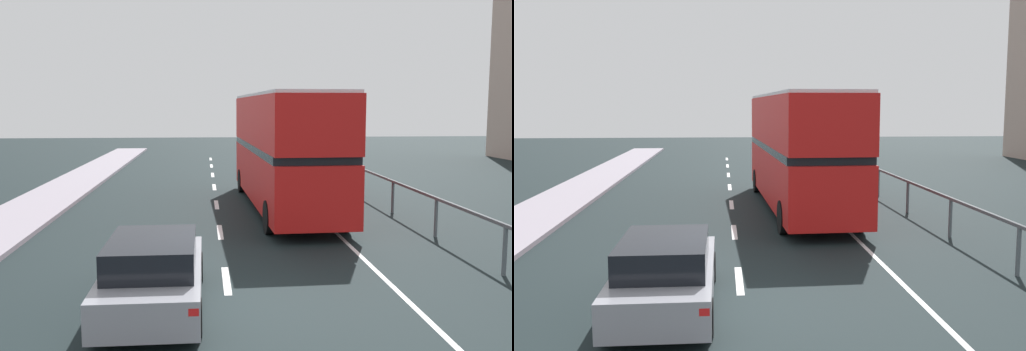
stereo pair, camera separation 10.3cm
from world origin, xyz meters
The scene contains 5 objects.
ground_plane centered at (0.00, 0.00, -0.05)m, with size 73.43×120.00×0.10m, color black.
lane_paint_markings centered at (2.18, 8.94, 0.00)m, with size 3.60×46.00×0.01m.
bridge_side_railing centered at (6.18, 9.00, 0.95)m, with size 0.10×42.00×1.17m.
double_decker_bus_red centered at (2.45, 10.19, 2.26)m, with size 2.84×11.51×4.21m.
hatchback_car_near centered at (-1.41, -0.01, 0.66)m, with size 1.81×4.41×1.36m.
Camera 2 is at (-0.35, -10.55, 3.75)m, focal length 40.29 mm.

